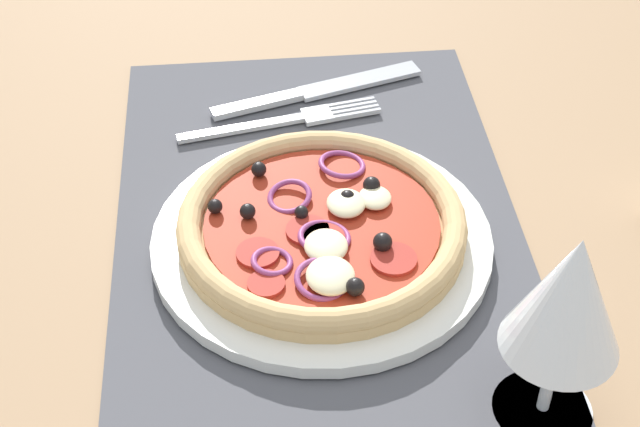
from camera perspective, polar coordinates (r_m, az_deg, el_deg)
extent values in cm
cube|color=#9E7A56|center=(75.75, -0.04, -1.78)|extent=(190.00, 140.00, 2.40)
cube|color=#4C4C51|center=(74.80, -0.04, -1.00)|extent=(49.20, 31.09, 0.40)
cylinder|color=silver|center=(72.83, -0.28, -1.64)|extent=(25.43, 25.43, 1.07)
cylinder|color=tan|center=(72.13, -0.28, -1.04)|extent=(21.29, 21.29, 1.00)
torus|color=tan|center=(71.55, -0.29, -0.54)|extent=(21.39, 21.39, 1.80)
cylinder|color=#A82D19|center=(71.69, -0.29, -0.66)|extent=(17.46, 17.46, 0.30)
ellipsoid|color=beige|center=(69.06, 0.43, -1.89)|extent=(3.48, 3.13, 1.04)
ellipsoid|color=beige|center=(66.84, 0.36, -3.67)|extent=(3.78, 3.40, 1.13)
ellipsoid|color=beige|center=(73.03, 3.26, 0.79)|extent=(2.77, 2.49, 0.83)
ellipsoid|color=beige|center=(72.56, 1.53, 0.61)|extent=(3.25, 2.92, 0.97)
sphere|color=black|center=(69.23, 3.68, -1.67)|extent=(1.39, 1.39, 1.39)
sphere|color=black|center=(73.97, 3.03, 1.67)|extent=(1.33, 1.33, 1.33)
sphere|color=black|center=(66.02, 2.07, -4.31)|extent=(1.31, 1.31, 1.31)
sphere|color=black|center=(72.90, -6.16, 0.64)|extent=(1.11, 1.11, 1.11)
sphere|color=black|center=(71.73, -1.10, 0.07)|extent=(1.03, 1.03, 1.03)
sphere|color=black|center=(75.60, -3.60, 2.60)|extent=(1.19, 1.19, 1.19)
sphere|color=black|center=(71.89, -4.25, 0.13)|extent=(1.18, 1.18, 1.18)
sphere|color=black|center=(72.80, 1.61, 0.87)|extent=(1.18, 1.18, 1.18)
torus|color=#8E3D75|center=(68.38, -2.83, -2.82)|extent=(3.02, 3.04, 0.86)
torus|color=#8E3D75|center=(73.52, -1.79, 1.00)|extent=(3.53, 3.45, 1.47)
torus|color=#8E3D75|center=(70.13, 0.54, -1.38)|extent=(3.92, 3.90, 1.06)
torus|color=#8E3D75|center=(76.48, 1.29, 2.88)|extent=(3.81, 3.77, 1.20)
torus|color=#8E3D75|center=(67.05, 0.09, -3.87)|extent=(3.90, 3.85, 1.27)
cylinder|color=#A3281E|center=(68.81, 4.32, -2.68)|extent=(3.33, 3.33, 0.30)
cylinder|color=#A3281E|center=(70.81, -0.73, -0.99)|extent=(3.19, 3.19, 0.30)
cylinder|color=#A3281E|center=(66.99, -3.17, -4.13)|extent=(2.62, 2.62, 0.30)
cylinder|color=#A3281E|center=(69.18, -3.66, -2.33)|extent=(3.10, 3.10, 0.30)
cylinder|color=#A3281E|center=(70.18, 0.17, -1.45)|extent=(3.03, 3.03, 0.30)
cube|color=#B2B5BA|center=(84.55, -4.63, 4.98)|extent=(3.01, 11.13, 0.44)
cube|color=#B2B5BA|center=(85.84, -0.16, 5.77)|extent=(2.64, 2.89, 0.44)
cube|color=#B2B5BA|center=(85.99, 2.21, 5.81)|extent=(1.14, 4.30, 0.44)
cube|color=#B2B5BA|center=(86.45, 2.08, 6.03)|extent=(1.14, 4.30, 0.44)
cube|color=#B2B5BA|center=(86.92, 1.96, 6.25)|extent=(1.14, 4.30, 0.44)
cube|color=#B2B5BA|center=(87.38, 1.84, 6.47)|extent=(1.14, 4.30, 0.44)
cube|color=#B2B5BA|center=(87.22, -3.69, 6.39)|extent=(3.69, 8.41, 0.62)
cube|color=#B2B5BA|center=(90.31, 2.34, 7.74)|extent=(5.29, 11.68, 0.44)
cylinder|color=silver|center=(64.98, 12.86, -11.04)|extent=(6.40, 6.40, 0.40)
cylinder|color=silver|center=(62.53, 13.29, -9.25)|extent=(0.80, 0.80, 6.00)
cone|color=silver|center=(57.24, 14.40, -4.62)|extent=(7.20, 7.20, 8.50)
cone|color=#4C993D|center=(57.99, 14.23, -5.35)|extent=(4.97, 4.97, 5.59)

